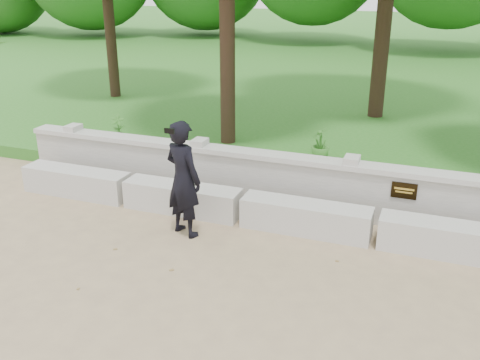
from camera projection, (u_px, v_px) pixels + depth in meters
name	position (u px, v px, depth m)	size (l,w,h in m)	color
ground	(351.00, 319.00, 5.89)	(80.00, 80.00, 0.00)	#9E8861
lawn	(422.00, 81.00, 18.05)	(40.00, 22.00, 0.25)	#25671A
concrete_bench	(375.00, 228.00, 7.47)	(11.90, 0.45, 0.45)	beige
parapet_wall	(383.00, 194.00, 7.99)	(12.50, 0.35, 0.90)	#B8B6AE
man_main	(183.00, 179.00, 7.51)	(0.73, 0.68, 1.70)	black
shrub_a	(118.00, 127.00, 11.23)	(0.29, 0.19, 0.54)	#3A7A29
shrub_d	(320.00, 144.00, 9.99)	(0.35, 0.32, 0.63)	#3A7A29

